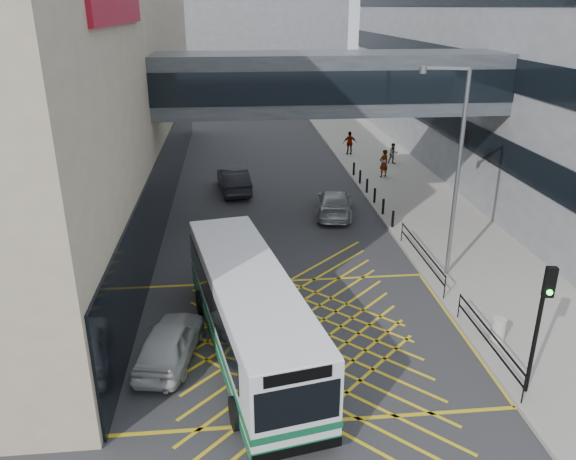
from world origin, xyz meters
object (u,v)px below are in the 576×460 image
object	(u,v)px
car_white	(170,342)
street_lamp	(454,163)
car_silver	(334,202)
pedestrian_a	(384,163)
pedestrian_c	(350,143)
car_dark	(234,180)
traffic_light	(542,313)
litter_bin	(498,330)
bus	(248,310)
pedestrian_b	(393,154)

from	to	relation	value
car_white	street_lamp	world-z (taller)	street_lamp
car_silver	street_lamp	size ratio (longest dim) A/B	0.54
pedestrian_a	pedestrian_c	distance (m)	6.60
car_dark	street_lamp	size ratio (longest dim) A/B	0.57
car_white	traffic_light	world-z (taller)	traffic_light
litter_bin	pedestrian_c	world-z (taller)	pedestrian_c
bus	car_silver	xyz separation A→B (m)	(5.36, 13.30, -0.88)
car_dark	traffic_light	world-z (taller)	traffic_light
pedestrian_b	bus	bearing A→B (deg)	-124.51
bus	street_lamp	world-z (taller)	street_lamp
car_white	traffic_light	bearing A→B (deg)	175.04
car_white	litter_bin	distance (m)	11.43
bus	street_lamp	bearing A→B (deg)	18.81
car_white	pedestrian_a	bearing A→B (deg)	-111.28
car_silver	traffic_light	size ratio (longest dim) A/B	1.11
car_white	bus	bearing A→B (deg)	-163.33
car_white	litter_bin	xyz separation A→B (m)	(11.43, -0.19, -0.12)
car_dark	pedestrian_a	world-z (taller)	pedestrian_a
pedestrian_b	pedestrian_c	distance (m)	4.13
litter_bin	pedestrian_b	world-z (taller)	pedestrian_b
car_silver	pedestrian_c	distance (m)	13.73
car_dark	car_silver	size ratio (longest dim) A/B	1.05
bus	pedestrian_a	bearing A→B (deg)	52.47
traffic_light	litter_bin	bearing A→B (deg)	91.06
traffic_light	pedestrian_b	world-z (taller)	traffic_light
car_silver	street_lamp	world-z (taller)	street_lamp
car_white	traffic_light	size ratio (longest dim) A/B	1.03
traffic_light	car_silver	bearing A→B (deg)	108.79
car_silver	pedestrian_c	bearing A→B (deg)	-94.27
bus	pedestrian_a	world-z (taller)	bus
car_silver	street_lamp	distance (m)	10.00
litter_bin	pedestrian_c	size ratio (longest dim) A/B	0.47
car_dark	litter_bin	world-z (taller)	car_dark
street_lamp	pedestrian_b	world-z (taller)	street_lamp
car_dark	traffic_light	size ratio (longest dim) A/B	1.17
car_white	litter_bin	world-z (taller)	car_white
car_dark	bus	bearing A→B (deg)	83.63
car_dark	litter_bin	xyz separation A→B (m)	(9.08, -18.67, -0.20)
car_silver	litter_bin	xyz separation A→B (m)	(3.38, -13.76, -0.16)
litter_bin	pedestrian_a	bearing A→B (deg)	86.49
car_white	pedestrian_c	world-z (taller)	pedestrian_c
car_dark	pedestrian_b	xyz separation A→B (m)	(11.95, 5.18, 0.15)
car_silver	pedestrian_b	size ratio (longest dim) A/B	3.09
pedestrian_b	litter_bin	bearing A→B (deg)	-104.95
street_lamp	pedestrian_b	size ratio (longest dim) A/B	5.68
pedestrian_c	bus	bearing A→B (deg)	72.87
car_silver	car_dark	bearing A→B (deg)	-29.80
car_white	car_dark	world-z (taller)	car_dark
litter_bin	bus	bearing A→B (deg)	176.95
car_dark	pedestrian_b	distance (m)	13.03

